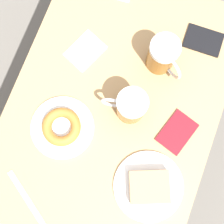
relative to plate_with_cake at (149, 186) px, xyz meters
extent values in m
plane|color=#666059|center=(-0.19, 0.18, -0.72)|extent=(8.00, 8.00, 0.00)
cube|color=tan|center=(-0.19, 0.18, -0.03)|extent=(0.68, 1.01, 0.03)
cylinder|color=black|center=(-0.49, -0.29, -0.38)|extent=(0.04, 0.04, 0.67)
cylinder|color=black|center=(-0.49, 0.65, -0.38)|extent=(0.04, 0.04, 0.67)
cylinder|color=black|center=(0.11, 0.65, -0.38)|extent=(0.04, 0.04, 0.67)
cylinder|color=#2D2823|center=(-0.10, 0.79, -0.50)|extent=(0.03, 0.03, 0.43)
cylinder|color=white|center=(0.00, 0.00, -0.01)|extent=(0.22, 0.22, 0.01)
cube|color=tan|center=(0.00, 0.00, 0.01)|extent=(0.15, 0.14, 0.04)
cylinder|color=white|center=(-0.32, 0.08, -0.01)|extent=(0.21, 0.21, 0.01)
torus|color=#B2702D|center=(-0.32, 0.08, 0.01)|extent=(0.13, 0.13, 0.03)
cylinder|color=#8C5619|center=(-0.10, 0.40, 0.04)|extent=(0.09, 0.09, 0.12)
cylinder|color=white|center=(-0.10, 0.40, 0.11)|extent=(0.09, 0.09, 0.02)
torus|color=silver|center=(-0.06, 0.37, 0.05)|extent=(0.08, 0.06, 0.09)
cylinder|color=#8C5619|center=(-0.14, 0.21, 0.04)|extent=(0.09, 0.09, 0.12)
cylinder|color=white|center=(-0.14, 0.21, 0.11)|extent=(0.09, 0.09, 0.02)
torus|color=silver|center=(-0.19, 0.20, 0.05)|extent=(0.09, 0.02, 0.09)
cube|color=white|center=(-0.35, 0.35, -0.01)|extent=(0.13, 0.15, 0.00)
cube|color=silver|center=(-0.33, -0.18, -0.02)|extent=(0.20, 0.14, 0.00)
cube|color=black|center=(0.01, 0.52, -0.01)|extent=(0.13, 0.09, 0.01)
cube|color=maroon|center=(0.03, 0.19, -0.01)|extent=(0.12, 0.15, 0.01)
camera|label=1|loc=(-0.13, 0.02, 0.99)|focal=50.00mm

